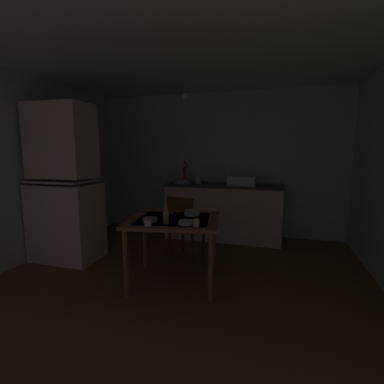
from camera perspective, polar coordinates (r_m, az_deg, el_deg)
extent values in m
plane|color=brown|center=(3.57, -1.31, -16.11)|extent=(5.31, 5.31, 0.00)
cube|color=beige|center=(5.09, 5.15, 5.63)|extent=(4.41, 0.10, 2.47)
cube|color=#B4C9B5|center=(4.45, -29.60, 4.17)|extent=(0.10, 3.79, 2.47)
cube|color=silver|center=(3.41, -1.47, 26.19)|extent=(4.41, 3.79, 0.10)
cube|color=beige|center=(4.21, -24.00, -5.52)|extent=(0.87, 0.57, 1.04)
cube|color=beige|center=(4.10, -24.91, 9.28)|extent=(0.80, 0.49, 0.95)
cube|color=silver|center=(4.10, -24.73, 2.02)|extent=(0.78, 0.51, 0.02)
cube|color=beige|center=(4.80, 6.37, -4.11)|extent=(1.89, 0.60, 0.89)
cube|color=#4F5543|center=(4.72, 6.47, 1.33)|extent=(1.92, 0.63, 0.03)
sphere|color=#2D2823|center=(4.55, 2.16, -4.19)|extent=(0.02, 0.02, 0.02)
cube|color=white|center=(4.67, 10.01, 2.29)|extent=(0.44, 0.34, 0.15)
cube|color=black|center=(4.66, 10.03, 3.16)|extent=(0.38, 0.28, 0.01)
cylinder|color=#B21E19|center=(4.92, -1.50, 3.48)|extent=(0.05, 0.05, 0.28)
cylinder|color=#B21E19|center=(4.85, -1.76, 4.59)|extent=(0.03, 0.12, 0.03)
cylinder|color=#A81B0D|center=(4.96, -1.30, 5.73)|extent=(0.02, 0.16, 0.12)
cylinder|color=#9EB2C6|center=(4.84, -1.99, 2.15)|extent=(0.27, 0.27, 0.07)
cylinder|color=beige|center=(4.77, 1.30, 2.43)|extent=(0.11, 0.11, 0.13)
cube|color=brown|center=(3.10, -3.76, -5.71)|extent=(1.11, 0.98, 0.04)
cube|color=silver|center=(3.10, -3.76, -5.40)|extent=(0.86, 0.77, 0.00)
cylinder|color=brown|center=(3.00, -13.25, -13.88)|extent=(0.06, 0.06, 0.71)
cylinder|color=brown|center=(2.84, 3.84, -14.96)|extent=(0.06, 0.06, 0.71)
cylinder|color=brown|center=(3.63, -9.46, -9.78)|extent=(0.06, 0.06, 0.71)
cylinder|color=brown|center=(3.50, 4.37, -10.38)|extent=(0.06, 0.06, 0.71)
cube|color=#4F3519|center=(3.85, -1.01, -7.20)|extent=(0.47, 0.47, 0.03)
cube|color=#52381A|center=(3.64, -2.45, -4.43)|extent=(0.38, 0.10, 0.43)
cylinder|color=#4F3519|center=(3.99, 2.38, -10.10)|extent=(0.04, 0.04, 0.43)
cylinder|color=#4F3519|center=(4.14, -1.91, -9.40)|extent=(0.04, 0.04, 0.43)
cylinder|color=#4F3519|center=(3.70, 0.02, -11.59)|extent=(0.04, 0.04, 0.43)
cylinder|color=#4F3519|center=(3.86, -4.50, -10.73)|extent=(0.04, 0.04, 0.43)
cylinder|color=#9EB2C6|center=(3.01, -8.46, -5.54)|extent=(0.15, 0.15, 0.04)
cylinder|color=#ADD1C1|center=(2.87, -1.12, -6.19)|extent=(0.17, 0.17, 0.03)
cylinder|color=#ADD1C1|center=(3.25, 0.05, -4.22)|extent=(0.18, 0.18, 0.06)
cylinder|color=white|center=(2.84, -8.91, -6.16)|extent=(0.07, 0.07, 0.06)
cylinder|color=tan|center=(2.76, 0.91, -6.25)|extent=(0.06, 0.06, 0.08)
cylinder|color=olive|center=(2.88, -5.28, -4.71)|extent=(0.06, 0.06, 0.17)
cylinder|color=olive|center=(2.86, -5.32, -2.35)|extent=(0.03, 0.03, 0.07)
cube|color=silver|center=(3.41, -4.42, -4.08)|extent=(0.12, 0.15, 0.00)
cube|color=beige|center=(3.35, -9.87, -4.42)|extent=(0.11, 0.09, 0.00)
cube|color=beige|center=(3.37, 3.05, -4.20)|extent=(0.14, 0.07, 0.00)
sphere|color=#F9EFCC|center=(3.64, -1.37, 18.81)|extent=(0.08, 0.08, 0.08)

